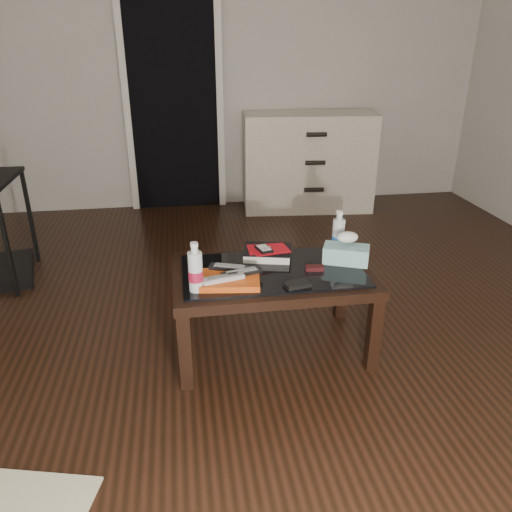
{
  "coord_description": "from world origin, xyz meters",
  "views": [
    {
      "loc": [
        -0.39,
        -2.31,
        1.54
      ],
      "look_at": [
        -0.04,
        -0.1,
        0.55
      ],
      "focal_mm": 35.0,
      "sensor_mm": 36.0,
      "label": 1
    }
  ],
  "objects_px": {
    "textbook": "(267,253)",
    "water_bottle_right": "(338,232)",
    "coffee_table": "(272,281)",
    "water_bottle_left": "(195,267)",
    "dresser": "(308,162)",
    "tissue_box": "(346,254)"
  },
  "relations": [
    {
      "from": "textbook",
      "to": "water_bottle_left",
      "type": "relative_size",
      "value": 1.05
    },
    {
      "from": "water_bottle_right",
      "to": "dresser",
      "type": "bearing_deg",
      "value": 79.81
    },
    {
      "from": "coffee_table",
      "to": "textbook",
      "type": "xyz_separation_m",
      "value": [
        0.0,
        0.16,
        0.09
      ]
    },
    {
      "from": "coffee_table",
      "to": "water_bottle_right",
      "type": "relative_size",
      "value": 4.2
    },
    {
      "from": "textbook",
      "to": "water_bottle_right",
      "type": "height_order",
      "value": "water_bottle_right"
    },
    {
      "from": "water_bottle_right",
      "to": "tissue_box",
      "type": "height_order",
      "value": "water_bottle_right"
    },
    {
      "from": "dresser",
      "to": "textbook",
      "type": "xyz_separation_m",
      "value": [
        -0.77,
        -2.15,
        0.03
      ]
    },
    {
      "from": "water_bottle_left",
      "to": "tissue_box",
      "type": "xyz_separation_m",
      "value": [
        0.78,
        0.19,
        -0.07
      ]
    },
    {
      "from": "water_bottle_left",
      "to": "water_bottle_right",
      "type": "bearing_deg",
      "value": 22.52
    },
    {
      "from": "dresser",
      "to": "textbook",
      "type": "relative_size",
      "value": 4.96
    },
    {
      "from": "dresser",
      "to": "textbook",
      "type": "bearing_deg",
      "value": -104.38
    },
    {
      "from": "coffee_table",
      "to": "water_bottle_left",
      "type": "relative_size",
      "value": 4.2
    },
    {
      "from": "dresser",
      "to": "water_bottle_left",
      "type": "relative_size",
      "value": 5.21
    },
    {
      "from": "water_bottle_left",
      "to": "textbook",
      "type": "bearing_deg",
      "value": 39.77
    },
    {
      "from": "dresser",
      "to": "tissue_box",
      "type": "relative_size",
      "value": 5.4
    },
    {
      "from": "coffee_table",
      "to": "textbook",
      "type": "height_order",
      "value": "textbook"
    },
    {
      "from": "coffee_table",
      "to": "dresser",
      "type": "height_order",
      "value": "dresser"
    },
    {
      "from": "coffee_table",
      "to": "water_bottle_right",
      "type": "xyz_separation_m",
      "value": [
        0.39,
        0.16,
        0.18
      ]
    },
    {
      "from": "textbook",
      "to": "water_bottle_right",
      "type": "relative_size",
      "value": 1.05
    },
    {
      "from": "dresser",
      "to": "water_bottle_right",
      "type": "height_order",
      "value": "dresser"
    },
    {
      "from": "dresser",
      "to": "textbook",
      "type": "distance_m",
      "value": 2.29
    },
    {
      "from": "textbook",
      "to": "tissue_box",
      "type": "bearing_deg",
      "value": -4.65
    }
  ]
}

